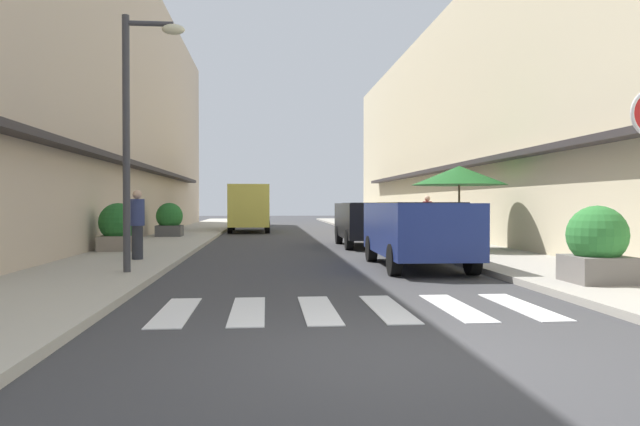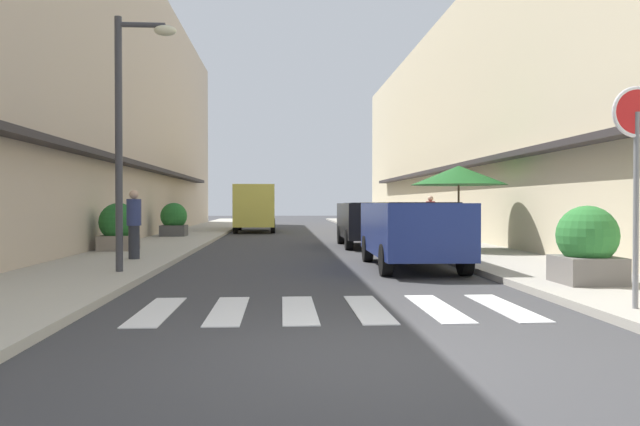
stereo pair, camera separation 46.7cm
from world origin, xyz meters
The scene contains 16 objects.
ground_plane centered at (0.00, 17.12, 0.00)m, with size 94.15×94.15×0.00m, color #38383A.
sidewalk_left centered at (-4.63, 17.12, 0.06)m, with size 2.79×59.91×0.12m, color #ADA899.
sidewalk_right centered at (4.63, 17.12, 0.06)m, with size 2.79×59.91×0.12m, color #9E998E.
building_row_left centered at (-8.52, 18.26, 5.49)m, with size 5.50×40.51×10.99m.
building_row_right centered at (8.52, 18.26, 4.65)m, with size 5.50×40.51×9.31m.
crosswalk centered at (0.00, 2.60, 0.01)m, with size 5.20×2.20×0.01m.
parked_car_near centered at (2.19, 7.68, 0.92)m, with size 1.89×4.53×1.47m.
parked_car_mid centered at (2.19, 14.26, 0.92)m, with size 1.85×4.33×1.47m.
delivery_van centered at (-2.04, 25.15, 1.41)m, with size 2.07×5.43×2.37m.
street_lamp centered at (-3.66, 6.38, 3.17)m, with size 1.19×0.28×4.94m.
cafe_umbrella centered at (4.36, 11.34, 2.24)m, with size 2.72×2.72×2.40m.
planter_corner centered at (4.35, 4.10, 0.75)m, with size 0.99×0.99×1.29m.
planter_midblock centered at (-5.32, 11.81, 0.77)m, with size 1.08×1.08×1.34m.
planter_far centered at (-5.07, 19.12, 0.78)m, with size 1.07×1.07×1.35m.
pedestrian_walking_near centered at (-4.22, 9.03, 0.98)m, with size 0.34×0.34×1.65m.
pedestrian_walking_far centered at (4.94, 16.85, 0.97)m, with size 0.34×0.34×1.62m.
Camera 1 is at (-1.18, -5.45, 1.45)m, focal length 33.63 mm.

